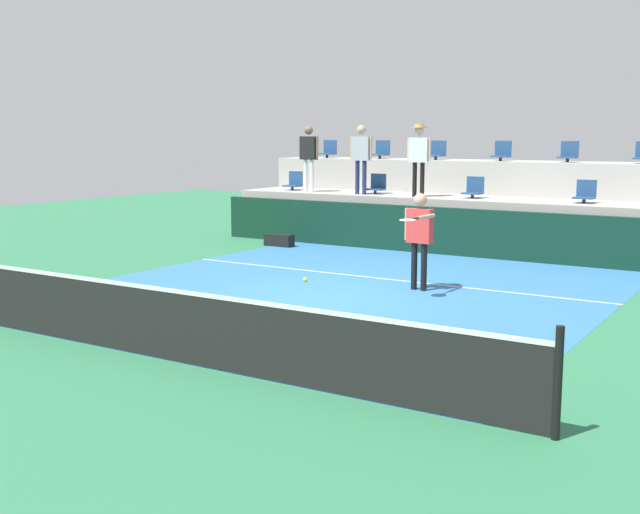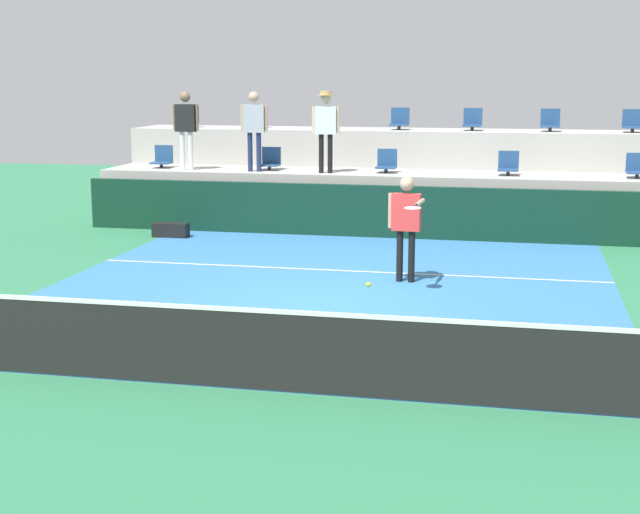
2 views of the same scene
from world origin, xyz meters
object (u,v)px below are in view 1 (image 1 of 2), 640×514
(stadium_chair_upper_far_left, at_px, (328,151))
(spectator_in_grey, at_px, (361,152))
(stadium_chair_upper_left, at_px, (381,151))
(spectator_with_hat, at_px, (419,152))
(stadium_chair_lower_left, at_px, (377,185))
(stadium_chair_lower_right, at_px, (585,193))
(equipment_bag, at_px, (279,240))
(stadium_chair_upper_center, at_px, (502,153))
(stadium_chair_upper_mid_right, at_px, (569,153))
(stadium_chair_lower_center, at_px, (474,189))
(spectator_in_white, at_px, (309,152))
(tennis_player, at_px, (419,231))
(stadium_chair_upper_mid_left, at_px, (437,152))
(tennis_ball, at_px, (305,280))
(stadium_chair_lower_far_left, at_px, (294,182))

(stadium_chair_upper_far_left, bearing_deg, spectator_in_grey, -43.13)
(stadium_chair_upper_left, height_order, spectator_with_hat, spectator_with_hat)
(stadium_chair_lower_left, height_order, stadium_chair_lower_right, same)
(stadium_chair_upper_far_left, relative_size, equipment_bag, 0.68)
(stadium_chair_upper_center, height_order, stadium_chair_upper_mid_right, same)
(stadium_chair_lower_left, distance_m, equipment_bag, 2.99)
(stadium_chair_lower_center, relative_size, spectator_in_white, 0.29)
(spectator_in_white, height_order, spectator_with_hat, spectator_with_hat)
(stadium_chair_upper_left, xyz_separation_m, equipment_bag, (-0.78, -3.95, -2.16))
(stadium_chair_lower_center, xyz_separation_m, tennis_player, (1.13, -5.50, -0.39))
(stadium_chair_upper_mid_left, relative_size, tennis_ball, 7.65)
(stadium_chair_lower_far_left, distance_m, stadium_chair_upper_center, 5.69)
(stadium_chair_lower_center, bearing_deg, stadium_chair_upper_mid_right, 45.62)
(stadium_chair_lower_far_left, relative_size, stadium_chair_upper_mid_left, 1.00)
(spectator_with_hat, bearing_deg, stadium_chair_upper_center, 58.44)
(stadium_chair_upper_far_left, xyz_separation_m, stadium_chair_upper_mid_left, (3.48, 0.00, 0.00))
(stadium_chair_lower_left, bearing_deg, tennis_ball, -67.56)
(spectator_in_white, height_order, tennis_ball, spectator_in_white)
(stadium_chair_lower_left, height_order, stadium_chair_upper_far_left, stadium_chair_upper_far_left)
(stadium_chair_upper_mid_left, relative_size, stadium_chair_upper_mid_right, 1.00)
(stadium_chair_lower_right, bearing_deg, tennis_player, -105.42)
(stadium_chair_lower_right, bearing_deg, stadium_chair_upper_left, 163.69)
(stadium_chair_lower_far_left, bearing_deg, spectator_with_hat, -5.50)
(tennis_player, height_order, spectator_with_hat, spectator_with_hat)
(spectator_in_grey, distance_m, spectator_with_hat, 1.63)
(equipment_bag, bearing_deg, spectator_in_grey, 52.70)
(stadium_chair_lower_far_left, distance_m, spectator_with_hat, 4.10)
(spectator_in_white, relative_size, spectator_in_grey, 1.00)
(stadium_chair_upper_mid_right, relative_size, tennis_ball, 7.65)
(stadium_chair_upper_far_left, xyz_separation_m, stadium_chair_upper_left, (1.76, 0.00, 0.00))
(stadium_chair_lower_far_left, relative_size, stadium_chair_upper_center, 1.00)
(stadium_chair_upper_left, relative_size, equipment_bag, 0.68)
(stadium_chair_upper_left, bearing_deg, equipment_bag, -101.17)
(stadium_chair_upper_far_left, height_order, tennis_player, stadium_chair_upper_far_left)
(stadium_chair_upper_mid_right, relative_size, spectator_in_white, 0.29)
(stadium_chair_upper_mid_right, bearing_deg, stadium_chair_lower_far_left, -165.67)
(stadium_chair_lower_right, bearing_deg, stadium_chair_upper_mid_right, 116.30)
(spectator_in_grey, bearing_deg, stadium_chair_lower_right, 3.93)
(stadium_chair_upper_far_left, xyz_separation_m, tennis_ball, (6.38, -10.97, -1.55))
(tennis_ball, bearing_deg, equipment_bag, 127.58)
(spectator_with_hat, bearing_deg, stadium_chair_upper_mid_right, 35.49)
(stadium_chair_upper_center, xyz_separation_m, stadium_chair_upper_mid_right, (1.72, 0.00, 0.00))
(stadium_chair_lower_left, bearing_deg, stadium_chair_upper_mid_right, 22.10)
(stadium_chair_lower_right, bearing_deg, spectator_in_white, -176.95)
(stadium_chair_lower_right, height_order, stadium_chair_upper_mid_left, stadium_chair_upper_mid_left)
(stadium_chair_upper_left, xyz_separation_m, stadium_chair_upper_mid_right, (5.26, 0.00, 0.00))
(stadium_chair_upper_far_left, bearing_deg, spectator_in_white, -71.66)
(stadium_chair_lower_far_left, height_order, stadium_chair_upper_mid_right, stadium_chair_upper_mid_right)
(stadium_chair_upper_center, relative_size, spectator_with_hat, 0.29)
(stadium_chair_lower_center, relative_size, stadium_chair_upper_mid_left, 1.00)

